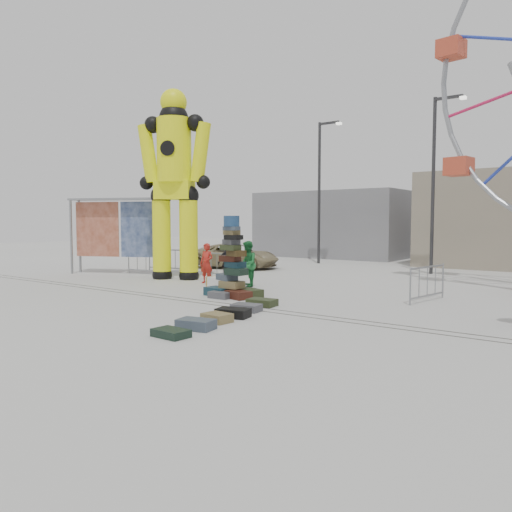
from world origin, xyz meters
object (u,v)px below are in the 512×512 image
Objects in this scene: barricade_dummy_a at (167,260)px; lamp_post_left at (321,185)px; barricade_wheel_front at (427,283)px; parked_suv at (235,256)px; barricade_dummy_b at (146,262)px; steamer_trunk at (221,284)px; pedestrian_black at (227,264)px; barricade_dummy_c at (223,266)px; banner_scaffold at (120,217)px; pedestrian_red at (207,263)px; lamp_post_right at (435,176)px; pedestrian_green at (247,264)px; crash_test_dummy at (174,177)px; suitcase_tower at (233,274)px.

lamp_post_left is at bearing 54.51° from barricade_dummy_a.
parked_suv is (-11.41, 4.97, 0.09)m from barricade_wheel_front.
parked_suv is at bearing 62.53° from barricade_dummy_b.
parked_suv is at bearing 138.60° from steamer_trunk.
lamp_post_left is at bearing -83.65° from pedestrian_black.
barricade_dummy_c is (-2.20, 2.73, 0.32)m from steamer_trunk.
banner_scaffold reaches higher than pedestrian_black.
barricade_dummy_c is at bearing 98.49° from pedestrian_red.
barricade_dummy_c is 1.53m from pedestrian_red.
pedestrian_black is (-1.04, 1.61, 0.54)m from steamer_trunk.
parked_suv is at bearing 112.55° from pedestrian_red.
lamp_post_left reaches higher than steamer_trunk.
lamp_post_right is 13.12m from barricade_dummy_a.
steamer_trunk is 1.54m from pedestrian_green.
crash_test_dummy is 8.06× the size of steamer_trunk.
pedestrian_black is (0.77, 0.34, -0.01)m from pedestrian_red.
suitcase_tower is at bearing -37.89° from banner_scaffold.
lamp_post_left reaches higher than barricade_wheel_front.
lamp_post_right is 7.28m from lamp_post_left.
pedestrian_red is at bearing 21.10° from pedestrian_black.
lamp_post_left is 4.00× the size of barricade_dummy_c.
suitcase_tower is 1.53× the size of pedestrian_green.
barricade_dummy_c is 0.44× the size of parked_suv.
barricade_dummy_b is 1.18× the size of pedestrian_green.
barricade_dummy_c is at bearing -22.60° from barricade_dummy_a.
steamer_trunk is at bearing -34.34° from banner_scaffold.
banner_scaffold is at bearing -128.47° from pedestrian_green.
barricade_wheel_front is at bearing -11.89° from barricade_dummy_b.
lamp_post_left is at bearing 60.14° from crash_test_dummy.
pedestrian_red is (0.89, -10.73, -3.70)m from lamp_post_left.
crash_test_dummy is at bearing 171.03° from steamer_trunk.
barricade_dummy_b is at bearing 150.62° from parked_suv.
parked_suv is at bearing 136.13° from suitcase_tower.
lamp_post_left is 4.00× the size of barricade_wheel_front.
pedestrian_red reaches higher than barricade_dummy_c.
suitcase_tower is at bearing -41.48° from barricade_dummy_a.
banner_scaffold is at bearing -124.05° from barricade_dummy_a.
barricade_dummy_a is at bearing -146.11° from pedestrian_green.
banner_scaffold reaches higher than barricade_dummy_c.
lamp_post_right reaches higher than crash_test_dummy.
banner_scaffold is at bearing -157.25° from barricade_dummy_b.
crash_test_dummy is 4.04× the size of barricade_dummy_b.
suitcase_tower is 7.98m from barricade_dummy_b.
parked_suv is at bearing 76.87° from barricade_wheel_front.
barricade_dummy_c is (4.23, -0.81, 0.00)m from barricade_dummy_a.
pedestrian_red reaches higher than barricade_dummy_b.
banner_scaffold is 6.22m from parked_suv.
lamp_post_left is 14.26m from barricade_wheel_front.
crash_test_dummy is at bearing 162.69° from suitcase_tower.
lamp_post_right reaches higher than pedestrian_black.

